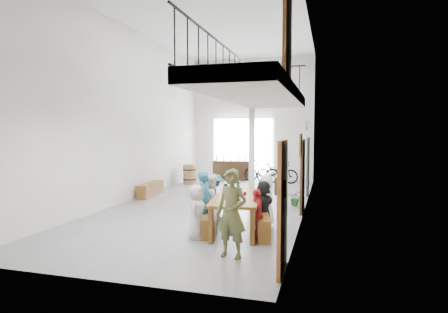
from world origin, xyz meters
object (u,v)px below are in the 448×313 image
(side_bench, at_px, (151,189))
(serving_counter, at_px, (231,170))
(host_standing, at_px, (232,213))
(tasting_table, at_px, (237,200))
(bench_inner, at_px, (211,220))
(bicycle_near, at_px, (277,172))
(oak_barrel, at_px, (190,174))

(side_bench, bearing_deg, serving_counter, 71.47)
(host_standing, bearing_deg, tasting_table, 112.10)
(bench_inner, distance_m, host_standing, 1.99)
(tasting_table, bearing_deg, serving_counter, 97.69)
(side_bench, bearing_deg, bench_inner, -47.34)
(bicycle_near, bearing_deg, host_standing, -174.80)
(oak_barrel, height_order, host_standing, host_standing)
(tasting_table, height_order, host_standing, host_standing)
(serving_counter, relative_size, bicycle_near, 0.91)
(side_bench, height_order, serving_counter, serving_counter)
(bench_inner, relative_size, bicycle_near, 1.01)
(serving_counter, bearing_deg, bicycle_near, -21.55)
(host_standing, height_order, bicycle_near, host_standing)
(bench_inner, xyz_separation_m, oak_barrel, (-3.06, 6.65, 0.20))
(serving_counter, bearing_deg, tasting_table, -82.62)
(tasting_table, relative_size, bicycle_near, 1.41)
(side_bench, height_order, oak_barrel, oak_barrel)
(serving_counter, xyz_separation_m, bicycle_near, (2.17, -0.52, 0.04))
(side_bench, bearing_deg, bicycle_near, 48.65)
(bench_inner, relative_size, host_standing, 1.15)
(oak_barrel, relative_size, serving_counter, 0.50)
(side_bench, bearing_deg, oak_barrel, 84.82)
(side_bench, xyz_separation_m, bicycle_near, (3.78, 4.29, 0.24))
(tasting_table, bearing_deg, side_bench, 130.07)
(tasting_table, xyz_separation_m, bench_inner, (-0.59, -0.07, -0.50))
(tasting_table, height_order, bicycle_near, bicycle_near)
(bicycle_near, bearing_deg, serving_counter, 78.89)
(bench_inner, distance_m, oak_barrel, 7.33)
(serving_counter, distance_m, bicycle_near, 2.23)
(tasting_table, xyz_separation_m, oak_barrel, (-3.65, 6.59, -0.30))
(bench_inner, bearing_deg, oak_barrel, 101.57)
(oak_barrel, bearing_deg, serving_counter, 53.06)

